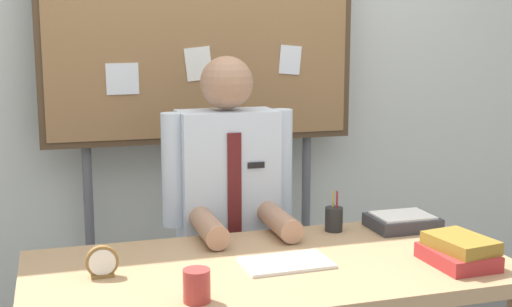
% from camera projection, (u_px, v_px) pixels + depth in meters
% --- Properties ---
extents(back_wall, '(6.40, 0.08, 2.70)m').
position_uv_depth(back_wall, '(193.00, 68.00, 3.34)').
color(back_wall, silver).
rests_on(back_wall, ground_plane).
extents(desk, '(1.63, 0.79, 0.75)m').
position_uv_depth(desk, '(271.00, 290.00, 2.29)').
color(desk, tan).
rests_on(desk, ground_plane).
extents(person, '(0.55, 0.56, 1.43)m').
position_uv_depth(person, '(228.00, 239.00, 2.83)').
color(person, '#2D2D33').
rests_on(person, ground_plane).
extents(bulletin_board, '(1.48, 0.09, 2.20)m').
position_uv_depth(bulletin_board, '(202.00, 20.00, 3.11)').
color(bulletin_board, '#4C3823').
rests_on(bulletin_board, ground_plane).
extents(book_stack, '(0.20, 0.25, 0.10)m').
position_uv_depth(book_stack, '(459.00, 251.00, 2.26)').
color(book_stack, '#B22D2D').
rests_on(book_stack, desk).
extents(open_notebook, '(0.30, 0.19, 0.01)m').
position_uv_depth(open_notebook, '(286.00, 263.00, 2.27)').
color(open_notebook, white).
rests_on(open_notebook, desk).
extents(desk_clock, '(0.10, 0.04, 0.10)m').
position_uv_depth(desk_clock, '(102.00, 263.00, 2.14)').
color(desk_clock, olive).
rests_on(desk_clock, desk).
extents(coffee_mug, '(0.08, 0.08, 0.10)m').
position_uv_depth(coffee_mug, '(197.00, 286.00, 1.95)').
color(coffee_mug, '#B23833').
rests_on(coffee_mug, desk).
extents(pen_holder, '(0.07, 0.07, 0.16)m').
position_uv_depth(pen_holder, '(334.00, 219.00, 2.65)').
color(pen_holder, '#262626').
rests_on(pen_holder, desk).
extents(paper_tray, '(0.26, 0.20, 0.06)m').
position_uv_depth(paper_tray, '(402.00, 222.00, 2.69)').
color(paper_tray, '#333338').
rests_on(paper_tray, desk).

